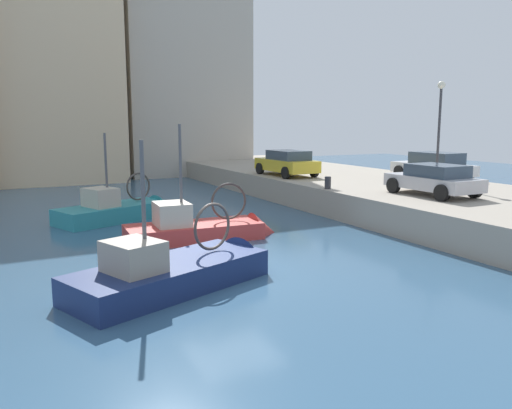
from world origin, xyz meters
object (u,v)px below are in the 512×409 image
(fishing_boat_teal, at_px, (121,217))
(fishing_boat_red, at_px, (204,235))
(parked_car_white, at_px, (434,165))
(quay_streetlamp, at_px, (440,115))
(parked_car_silver, at_px, (434,179))
(parked_car_yellow, at_px, (287,163))
(mooring_bollard_north, at_px, (328,183))
(fishing_boat_navy, at_px, (183,281))

(fishing_boat_teal, height_order, fishing_boat_red, fishing_boat_red)
(parked_car_white, xyz_separation_m, quay_streetlamp, (-1.52, -1.65, 2.54))
(fishing_boat_teal, distance_m, parked_car_silver, 13.19)
(parked_car_yellow, distance_m, mooring_bollard_north, 5.89)
(parked_car_white, bearing_deg, quay_streetlamp, -132.65)
(parked_car_white, bearing_deg, fishing_boat_navy, -155.77)
(fishing_boat_navy, xyz_separation_m, parked_car_yellow, (10.24, 12.27, 1.83))
(fishing_boat_red, xyz_separation_m, parked_car_white, (13.77, 2.61, 1.79))
(fishing_boat_red, bearing_deg, parked_car_white, 10.74)
(fishing_boat_navy, distance_m, parked_car_white, 17.83)
(parked_car_yellow, relative_size, quay_streetlamp, 0.87)
(parked_car_silver, xyz_separation_m, mooring_bollard_north, (-2.66, 3.63, -0.39))
(fishing_boat_navy, xyz_separation_m, quay_streetlamp, (14.66, 5.63, 4.36))
(fishing_boat_teal, relative_size, parked_car_silver, 1.50)
(fishing_boat_navy, distance_m, quay_streetlamp, 16.30)
(fishing_boat_teal, bearing_deg, parked_car_white, -9.03)
(parked_car_white, bearing_deg, mooring_bollard_north, -174.00)
(fishing_boat_red, bearing_deg, quay_streetlamp, 4.51)
(fishing_boat_navy, distance_m, mooring_bollard_north, 11.21)
(fishing_boat_teal, distance_m, mooring_bollard_north, 9.17)
(fishing_boat_red, xyz_separation_m, quay_streetlamp, (12.26, 0.97, 4.33))
(fishing_boat_red, bearing_deg, parked_car_silver, -10.83)
(mooring_bollard_north, bearing_deg, parked_car_white, 6.00)
(fishing_boat_teal, xyz_separation_m, parked_car_yellow, (9.70, 2.50, 1.81))
(fishing_boat_teal, bearing_deg, parked_car_silver, -31.70)
(parked_car_silver, xyz_separation_m, quay_streetlamp, (2.99, 2.74, 2.59))
(parked_car_white, distance_m, mooring_bollard_north, 7.22)
(fishing_boat_navy, relative_size, parked_car_white, 1.42)
(fishing_boat_red, relative_size, parked_car_yellow, 1.34)
(fishing_boat_navy, bearing_deg, fishing_boat_teal, 86.84)
(mooring_bollard_north, bearing_deg, quay_streetlamp, -8.98)
(fishing_boat_teal, bearing_deg, mooring_bollard_north, -20.92)
(parked_car_silver, bearing_deg, parked_car_white, 44.19)
(parked_car_yellow, bearing_deg, fishing_boat_teal, -165.54)
(parked_car_yellow, xyz_separation_m, quay_streetlamp, (4.42, -6.63, 2.53))
(parked_car_yellow, relative_size, mooring_bollard_north, 7.64)
(parked_car_yellow, bearing_deg, parked_car_white, -40.04)
(parked_car_yellow, bearing_deg, quay_streetlamp, -56.34)
(fishing_boat_navy, relative_size, mooring_bollard_north, 11.41)
(parked_car_white, relative_size, parked_car_silver, 1.14)
(mooring_bollard_north, distance_m, quay_streetlamp, 6.45)
(fishing_boat_teal, bearing_deg, parked_car_yellow, 14.46)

